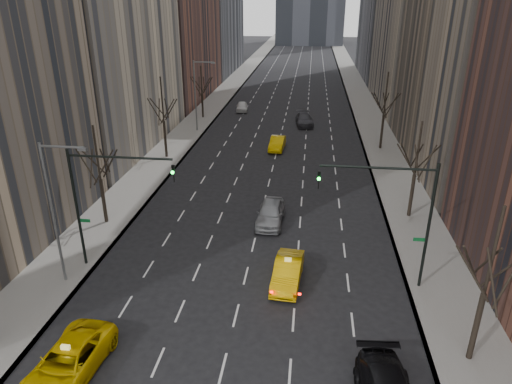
% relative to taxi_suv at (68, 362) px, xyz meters
% --- Properties ---
extents(sidewalk_left, '(4.50, 320.00, 0.15)m').
position_rel_taxi_suv_xyz_m(sidewalk_left, '(-5.13, 67.30, -0.71)').
color(sidewalk_left, slate).
rests_on(sidewalk_left, ground).
extents(sidewalk_right, '(4.50, 320.00, 0.15)m').
position_rel_taxi_suv_xyz_m(sidewalk_right, '(19.37, 67.30, -0.71)').
color(sidewalk_right, slate).
rests_on(sidewalk_right, ground).
extents(tree_lw_b, '(3.36, 3.50, 7.82)m').
position_rel_taxi_suv_xyz_m(tree_lw_b, '(-4.88, 15.30, 2.94)').
color(tree_lw_b, black).
rests_on(tree_lw_b, ground).
extents(tree_lw_c, '(3.36, 3.50, 8.74)m').
position_rel_taxi_suv_xyz_m(tree_lw_c, '(-4.88, 31.30, 3.25)').
color(tree_lw_c, black).
rests_on(tree_lw_c, ground).
extents(tree_lw_d, '(3.36, 3.50, 7.36)m').
position_rel_taxi_suv_xyz_m(tree_lw_d, '(-4.88, 49.30, 2.78)').
color(tree_lw_d, black).
rests_on(tree_lw_d, ground).
extents(tree_rw_a, '(3.36, 3.50, 8.28)m').
position_rel_taxi_suv_xyz_m(tree_rw_a, '(19.12, 3.30, 3.09)').
color(tree_rw_a, black).
rests_on(tree_rw_a, ground).
extents(tree_rw_b, '(3.36, 3.50, 7.82)m').
position_rel_taxi_suv_xyz_m(tree_rw_b, '(19.12, 19.30, 2.94)').
color(tree_rw_b, black).
rests_on(tree_rw_b, ground).
extents(tree_rw_c, '(3.36, 3.50, 8.74)m').
position_rel_taxi_suv_xyz_m(tree_rw_c, '(19.12, 37.30, 3.25)').
color(tree_rw_c, black).
rests_on(tree_rw_c, ground).
extents(traffic_mast_left, '(6.69, 0.39, 8.00)m').
position_rel_taxi_suv_xyz_m(traffic_mast_left, '(-1.99, 9.29, 4.70)').
color(traffic_mast_left, black).
rests_on(traffic_mast_left, ground).
extents(traffic_mast_right, '(6.69, 0.39, 8.00)m').
position_rel_taxi_suv_xyz_m(traffic_mast_right, '(16.22, 9.29, 4.70)').
color(traffic_mast_right, black).
rests_on(traffic_mast_right, ground).
extents(streetlight_near, '(2.83, 0.22, 9.00)m').
position_rel_taxi_suv_xyz_m(streetlight_near, '(-3.72, 7.30, 4.83)').
color(streetlight_near, slate).
rests_on(streetlight_near, ground).
extents(streetlight_far, '(2.83, 0.22, 9.00)m').
position_rel_taxi_suv_xyz_m(streetlight_far, '(-3.72, 42.30, 4.83)').
color(streetlight_far, slate).
rests_on(streetlight_far, ground).
extents(taxi_suv, '(3.01, 5.82, 1.57)m').
position_rel_taxi_suv_xyz_m(taxi_suv, '(0.00, 0.00, 0.00)').
color(taxi_suv, '#D8AE04').
rests_on(taxi_suv, ground).
extents(taxi_sedan, '(1.98, 4.80, 1.55)m').
position_rel_taxi_suv_xyz_m(taxi_sedan, '(9.82, 8.88, -0.01)').
color(taxi_sedan, '#E1A904').
rests_on(taxi_sedan, ground).
extents(silver_sedan_ahead, '(2.18, 5.08, 1.71)m').
position_rel_taxi_suv_xyz_m(silver_sedan_ahead, '(8.01, 16.95, 0.07)').
color(silver_sedan_ahead, gray).
rests_on(silver_sedan_ahead, ground).
extents(far_taxi, '(1.83, 4.61, 1.49)m').
position_rel_taxi_suv_xyz_m(far_taxi, '(7.11, 35.77, -0.04)').
color(far_taxi, '#DFAF04').
rests_on(far_taxi, ground).
extents(far_suv_grey, '(2.78, 5.68, 1.59)m').
position_rel_taxi_suv_xyz_m(far_suv_grey, '(10.00, 47.16, 0.01)').
color(far_suv_grey, '#323137').
rests_on(far_suv_grey, ground).
extents(far_car_white, '(2.07, 4.28, 1.41)m').
position_rel_taxi_suv_xyz_m(far_car_white, '(0.15, 54.42, -0.08)').
color(far_car_white, silver).
rests_on(far_car_white, ground).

